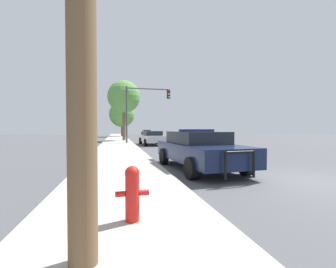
{
  "coord_description": "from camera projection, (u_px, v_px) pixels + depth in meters",
  "views": [
    {
      "loc": [
        -5.22,
        -5.3,
        1.5
      ],
      "look_at": [
        -0.82,
        13.79,
        1.04
      ],
      "focal_mm": 24.0,
      "sensor_mm": 36.0,
      "label": 1
    }
  ],
  "objects": [
    {
      "name": "police_car",
      "position": [
        199.0,
        149.0,
        8.38
      ],
      "size": [
        2.38,
        5.05,
        1.48
      ],
      "rotation": [
        0.0,
        0.0,
        3.21
      ],
      "color": "#141E3D",
      "rests_on": "ground_plane"
    },
    {
      "name": "ground_plane",
      "position": [
        305.0,
        182.0,
        6.38
      ],
      "size": [
        110.0,
        110.0,
        0.0
      ],
      "primitive_type": "plane",
      "color": "#4F4F54"
    },
    {
      "name": "fire_hydrant",
      "position": [
        132.0,
        192.0,
        3.33
      ],
      "size": [
        0.5,
        0.22,
        0.82
      ],
      "color": "red",
      "rests_on": "sidewalk_left"
    },
    {
      "name": "tree_sidewalk_mid",
      "position": [
        124.0,
        97.0,
        26.46
      ],
      "size": [
        3.82,
        3.82,
        7.06
      ],
      "color": "brown",
      "rests_on": "sidewalk_left"
    },
    {
      "name": "traffic_light",
      "position": [
        144.0,
        103.0,
        21.94
      ],
      "size": [
        4.38,
        0.35,
        5.43
      ],
      "color": "#424247",
      "rests_on": "sidewalk_left"
    },
    {
      "name": "car_background_distant",
      "position": [
        146.0,
        132.0,
        49.02
      ],
      "size": [
        2.0,
        4.14,
        1.24
      ],
      "rotation": [
        0.0,
        0.0,
        -0.0
      ],
      "color": "#333856",
      "rests_on": "ground_plane"
    },
    {
      "name": "sidewalk_left",
      "position": [
        122.0,
        190.0,
        5.23
      ],
      "size": [
        3.0,
        110.0,
        0.13
      ],
      "color": "#ADA89E",
      "rests_on": "ground_plane"
    },
    {
      "name": "car_background_midblock",
      "position": [
        152.0,
        137.0,
        20.77
      ],
      "size": [
        2.04,
        4.63,
        1.29
      ],
      "rotation": [
        0.0,
        0.0,
        0.05
      ],
      "color": "#B7B7BC",
      "rests_on": "ground_plane"
    },
    {
      "name": "tree_sidewalk_far",
      "position": [
        122.0,
        114.0,
        41.43
      ],
      "size": [
        4.66,
        4.66,
        6.36
      ],
      "color": "brown",
      "rests_on": "sidewalk_left"
    }
  ]
}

